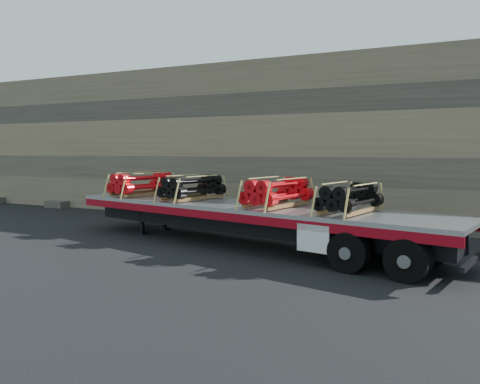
{
  "coord_description": "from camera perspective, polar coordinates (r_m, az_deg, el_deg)",
  "views": [
    {
      "loc": [
        6.71,
        -13.82,
        3.04
      ],
      "look_at": [
        -0.1,
        0.61,
        1.65
      ],
      "focal_mm": 35.0,
      "sensor_mm": 36.0,
      "label": 1
    }
  ],
  "objects": [
    {
      "name": "bundle_midfront",
      "position": [
        16.42,
        -5.8,
        0.48
      ],
      "size": [
        1.6,
        2.49,
        0.82
      ],
      "primitive_type": null,
      "rotation": [
        0.0,
        0.0,
        -0.21
      ],
      "color": "black",
      "rests_on": "trailer"
    },
    {
      "name": "trailer",
      "position": [
        15.07,
        0.74,
        -4.04
      ],
      "size": [
        13.7,
        5.31,
        1.35
      ],
      "primitive_type": null,
      "rotation": [
        0.0,
        0.0,
        -0.21
      ],
      "color": "#A7A9AE",
      "rests_on": "ground"
    },
    {
      "name": "bundle_front",
      "position": [
        18.31,
        -11.83,
        0.91
      ],
      "size": [
        1.66,
        2.59,
        0.85
      ],
      "primitive_type": null,
      "rotation": [
        0.0,
        0.0,
        -0.21
      ],
      "color": "red",
      "rests_on": "trailer"
    },
    {
      "name": "rock_wall",
      "position": [
        21.4,
        7.04,
        6.19
      ],
      "size": [
        44.0,
        3.0,
        7.0
      ],
      "primitive_type": "cube",
      "color": "#7A6B54",
      "rests_on": "ground"
    },
    {
      "name": "bundle_midrear",
      "position": [
        14.26,
        4.62,
        -0.12
      ],
      "size": [
        1.67,
        2.6,
        0.85
      ],
      "primitive_type": null,
      "rotation": [
        0.0,
        0.0,
        -0.21
      ],
      "color": "red",
      "rests_on": "trailer"
    },
    {
      "name": "ground",
      "position": [
        15.66,
        -0.62,
        -6.2
      ],
      "size": [
        120.0,
        120.0,
        0.0
      ],
      "primitive_type": "plane",
      "color": "black",
      "rests_on": "ground"
    },
    {
      "name": "bundle_rear",
      "position": [
        13.16,
        13.22,
        -0.82
      ],
      "size": [
        1.54,
        2.4,
        0.79
      ],
      "primitive_type": null,
      "rotation": [
        0.0,
        0.0,
        -0.21
      ],
      "color": "black",
      "rests_on": "trailer"
    }
  ]
}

